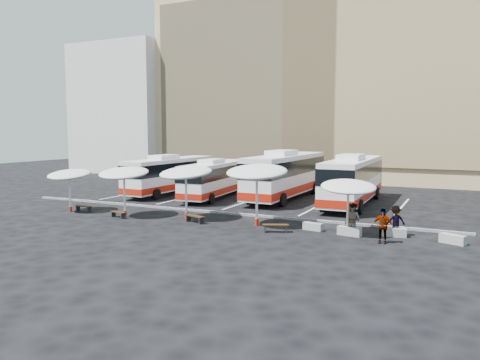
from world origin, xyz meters
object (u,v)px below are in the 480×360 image
at_px(bus_0, 171,174).
at_px(conc_bench_3, 453,239).
at_px(sunshade_2, 186,173).
at_px(wood_bench_1, 118,213).
at_px(wood_bench_2, 195,217).
at_px(conc_bench_1, 349,231).
at_px(bus_2, 286,174).
at_px(sunshade_3, 257,172).
at_px(bus_3, 353,179).
at_px(wood_bench_3, 276,226).
at_px(passenger_1, 353,219).
at_px(passenger_2, 382,226).
at_px(bus_1, 216,178).
at_px(conc_bench_0, 313,227).
at_px(sunshade_4, 348,187).
at_px(passenger_0, 350,218).
at_px(sunshade_1, 124,173).
at_px(passenger_3, 395,221).
at_px(conc_bench_2, 394,232).
at_px(wood_bench_0, 84,207).
at_px(sunshade_0, 69,175).

bearing_deg(bus_0, conc_bench_3, -21.03).
height_order(sunshade_2, wood_bench_1, sunshade_2).
distance_m(wood_bench_2, conc_bench_1, 9.83).
height_order(bus_2, sunshade_3, bus_2).
xyz_separation_m(bus_2, bus_3, (6.00, -0.84, -0.09)).
xyz_separation_m(wood_bench_3, passenger_1, (4.23, 1.25, 0.55)).
bearing_deg(passenger_2, bus_1, 145.44).
height_order(bus_0, conc_bench_0, bus_0).
relative_size(bus_2, sunshade_4, 3.30).
distance_m(bus_2, sunshade_4, 14.60).
bearing_deg(passenger_0, wood_bench_1, 147.09).
height_order(bus_1, sunshade_1, sunshade_1).
relative_size(sunshade_2, passenger_3, 2.22).
xyz_separation_m(sunshade_4, conc_bench_3, (5.47, 0.27, -2.50)).
distance_m(wood_bench_2, conc_bench_3, 15.16).
height_order(wood_bench_1, conc_bench_0, conc_bench_0).
height_order(sunshade_3, conc_bench_2, sunshade_3).
bearing_deg(wood_bench_0, passenger_1, 2.42).
distance_m(sunshade_3, conc_bench_3, 11.59).
bearing_deg(passenger_0, sunshade_3, 143.85).
relative_size(bus_2, passenger_1, 7.39).
bearing_deg(bus_3, passenger_2, -72.33).
height_order(bus_3, sunshade_4, bus_3).
height_order(wood_bench_0, wood_bench_3, wood_bench_3).
xyz_separation_m(conc_bench_0, passenger_2, (4.23, -1.56, 0.71)).
bearing_deg(bus_2, passenger_1, -54.14).
bearing_deg(passenger_0, conc_bench_0, 145.41).
relative_size(sunshade_1, sunshade_4, 1.01).
bearing_deg(conc_bench_0, bus_2, 117.14).
relative_size(bus_2, wood_bench_1, 9.83).
height_order(wood_bench_1, wood_bench_3, wood_bench_3).
xyz_separation_m(sunshade_3, passenger_1, (5.99, -0.02, -2.45)).
xyz_separation_m(wood_bench_1, passenger_0, (15.31, 2.06, 0.56)).
height_order(bus_1, sunshade_4, bus_1).
distance_m(sunshade_1, passenger_3, 17.90).
bearing_deg(wood_bench_1, conc_bench_1, 4.99).
distance_m(bus_2, sunshade_0, 17.81).
height_order(wood_bench_3, passenger_0, passenger_0).
bearing_deg(conc_bench_1, conc_bench_0, 167.90).
bearing_deg(bus_0, sunshade_3, -36.15).
xyz_separation_m(wood_bench_3, conc_bench_1, (4.08, 1.01, -0.11)).
xyz_separation_m(sunshade_1, passenger_0, (15.21, 1.48, -2.13)).
xyz_separation_m(sunshade_1, wood_bench_3, (11.27, -0.24, -2.64)).
distance_m(sunshade_1, conc_bench_0, 13.43).
bearing_deg(wood_bench_1, wood_bench_3, 1.73).
xyz_separation_m(conc_bench_2, passenger_1, (-2.17, -0.55, 0.67)).
height_order(sunshade_4, passenger_1, sunshade_4).
height_order(sunshade_4, wood_bench_3, sunshade_4).
bearing_deg(wood_bench_3, sunshade_4, 16.57).
distance_m(sunshade_0, conc_bench_2, 22.76).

